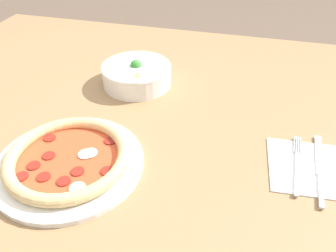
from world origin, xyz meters
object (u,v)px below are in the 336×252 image
object	(u,v)px
fork	(297,165)
bowl	(138,74)
pizza	(69,160)
knife	(320,171)

from	to	relation	value
fork	bowl	bearing A→B (deg)	64.52
pizza	bowl	xyz separation A→B (m)	(0.03, 0.35, 0.02)
pizza	fork	xyz separation A→B (m)	(0.45, 0.11, -0.01)
pizza	knife	bearing A→B (deg)	12.15
fork	knife	size ratio (longest dim) A/B	0.84
fork	knife	world-z (taller)	same
bowl	knife	xyz separation A→B (m)	(0.47, -0.24, -0.03)
pizza	fork	distance (m)	0.47
pizza	fork	bearing A→B (deg)	14.16
bowl	fork	bearing A→B (deg)	-29.18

